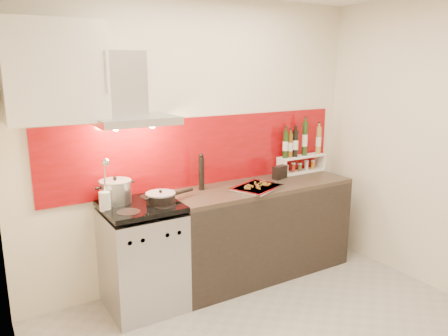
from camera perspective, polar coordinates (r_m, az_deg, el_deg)
back_wall at (r=4.04m, az=-3.31°, el=3.32°), size 3.40×0.02×2.60m
left_wall at (r=2.24m, az=-25.63°, el=-6.17°), size 0.02×2.80×2.60m
backsplash at (r=4.07m, az=-2.59°, el=2.25°), size 3.00×0.02×0.64m
range_stove at (r=3.75m, az=-10.55°, el=-11.44°), size 0.60×0.60×0.91m
counter at (r=4.28m, az=4.74°, el=-7.96°), size 1.80×0.60×0.90m
range_hood at (r=3.56m, az=-12.26°, el=8.89°), size 0.62×0.50×0.61m
upper_cabinet at (r=3.40m, az=-21.32°, el=11.61°), size 0.70×0.35×0.72m
stock_pot at (r=3.63m, az=-13.97°, el=-2.98°), size 0.26×0.26×0.22m
saute_pan at (r=3.57m, az=-8.16°, el=-3.85°), size 0.46×0.24×0.11m
utensil_jar at (r=3.48m, az=-15.28°, el=-3.41°), size 0.09×0.13×0.42m
pepper_mill at (r=3.92m, az=-2.98°, el=-0.55°), size 0.05×0.05×0.34m
step_shelf at (r=4.61m, az=9.96°, el=1.99°), size 0.55×0.15×0.53m
caddy_box at (r=4.36m, az=7.31°, el=-0.61°), size 0.17×0.11×0.14m
baking_tray at (r=3.98m, az=4.35°, el=-2.52°), size 0.54×0.49×0.03m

